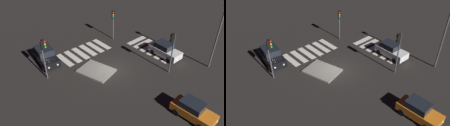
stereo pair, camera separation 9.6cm
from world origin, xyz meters
The scene contains 11 objects.
ground_plane centered at (0.00, 0.00, 0.00)m, with size 80.00×80.00×0.00m, color black.
traffic_island centered at (1.03, 1.45, 0.09)m, with size 4.32×3.67×0.18m.
car_orange centered at (-9.79, -0.62, 0.82)m, with size 3.88×1.91×1.66m.
car_white centered at (-2.06, -6.79, 0.86)m, with size 4.06×1.98×1.74m.
car_black centered at (6.31, 4.73, 0.94)m, with size 4.57×2.48×1.92m.
traffic_light_north centered at (3.50, 5.99, 3.49)m, with size 0.54×0.53×4.61m.
traffic_light_east centered at (5.31, -4.95, 3.17)m, with size 0.53×0.54×4.17m.
traffic_light_south centered at (-4.38, -4.38, 3.60)m, with size 0.54×0.54×4.77m.
street_lamp centered at (-6.90, -8.78, 5.18)m, with size 0.56×0.56×7.58m.
crosswalk_near centered at (0.00, -7.13, 0.01)m, with size 6.45×3.20×0.02m.
crosswalk_side centered at (5.32, 0.00, 0.01)m, with size 3.20×6.45×0.02m.
Camera 2 is at (-15.34, 13.58, 15.21)m, focal length 36.24 mm.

